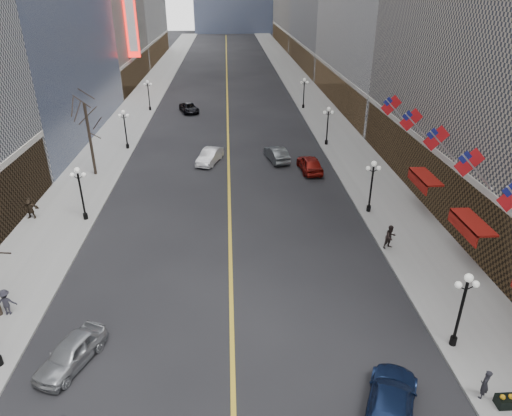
{
  "coord_description": "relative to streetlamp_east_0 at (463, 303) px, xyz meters",
  "views": [
    {
      "loc": [
        0.14,
        -4.01,
        17.52
      ],
      "look_at": [
        1.37,
        16.12,
        7.58
      ],
      "focal_mm": 32.0,
      "sensor_mm": 36.0,
      "label": 1
    }
  ],
  "objects": [
    {
      "name": "sidewalk_west",
      "position": [
        -25.8,
        56.0,
        -2.83
      ],
      "size": [
        6.0,
        230.0,
        0.15
      ],
      "primitive_type": "cube",
      "color": "gray",
      "rests_on": "ground"
    },
    {
      "name": "streetlamp_west_1",
      "position": [
        -23.6,
        16.0,
        0.0
      ],
      "size": [
        1.26,
        0.44,
        4.52
      ],
      "color": "black",
      "rests_on": "sidewalk_west"
    },
    {
      "name": "car_nb_mid",
      "position": [
        -13.8,
        28.87,
        -2.14
      ],
      "size": [
        3.03,
        4.92,
        1.53
      ],
      "primitive_type": "imported",
      "rotation": [
        0.0,
        0.0,
        -0.33
      ],
      "color": "#BBBBBD",
      "rests_on": "ground"
    },
    {
      "name": "streetlamp_east_0",
      "position": [
        0.0,
        0.0,
        0.0
      ],
      "size": [
        1.26,
        0.44,
        4.52
      ],
      "color": "black",
      "rests_on": "sidewalk_east"
    },
    {
      "name": "awning_c",
      "position": [
        4.3,
        16.0,
        0.18
      ],
      "size": [
        1.4,
        4.0,
        0.93
      ],
      "color": "maroon",
      "rests_on": "ground"
    },
    {
      "name": "ped_east_walk",
      "position": [
        -0.2,
        9.99,
        -1.84
      ],
      "size": [
        1.0,
        0.77,
        1.82
      ],
      "primitive_type": "imported",
      "rotation": [
        0.0,
        0.0,
        0.36
      ],
      "color": "black",
      "rests_on": "sidewalk_east"
    },
    {
      "name": "streetlamp_east_1",
      "position": [
        0.0,
        16.0,
        0.0
      ],
      "size": [
        1.26,
        0.44,
        4.52
      ],
      "color": "black",
      "rests_on": "sidewalk_east"
    },
    {
      "name": "tree_west_far",
      "position": [
        -25.3,
        26.0,
        3.34
      ],
      "size": [
        3.6,
        3.6,
        7.92
      ],
      "color": "#2D231C",
      "rests_on": "sidewalk_west"
    },
    {
      "name": "streetlamp_east_3",
      "position": [
        0.0,
        52.0,
        0.0
      ],
      "size": [
        1.26,
        0.44,
        4.52
      ],
      "color": "black",
      "rests_on": "sidewalk_east"
    },
    {
      "name": "flag_4",
      "position": [
        3.51,
        18.0,
        4.39
      ],
      "size": [
        2.87,
        0.12,
        2.87
      ],
      "color": "#B2B2B7",
      "rests_on": "ground"
    },
    {
      "name": "streetlamp_west_3",
      "position": [
        -23.6,
        52.0,
        0.0
      ],
      "size": [
        1.26,
        0.44,
        4.52
      ],
      "color": "black",
      "rests_on": "sidewalk_west"
    },
    {
      "name": "flag_3",
      "position": [
        3.51,
        13.0,
        4.39
      ],
      "size": [
        2.87,
        0.12,
        2.87
      ],
      "color": "#B2B2B7",
      "rests_on": "ground"
    },
    {
      "name": "streetlamp_east_2",
      "position": [
        0.0,
        34.0,
        0.0
      ],
      "size": [
        1.26,
        0.44,
        4.52
      ],
      "color": "black",
      "rests_on": "sidewalk_east"
    },
    {
      "name": "awning_b",
      "position": [
        4.3,
        8.0,
        0.18
      ],
      "size": [
        1.4,
        4.0,
        0.93
      ],
      "color": "maroon",
      "rests_on": "ground"
    },
    {
      "name": "ped_west_walk",
      "position": [
        -24.82,
        4.06,
        -1.92
      ],
      "size": [
        1.12,
        0.6,
        1.66
      ],
      "primitive_type": "imported",
      "rotation": [
        0.0,
        0.0,
        3.29
      ],
      "color": "black",
      "rests_on": "sidewalk_west"
    },
    {
      "name": "flag_5",
      "position": [
        3.51,
        23.0,
        4.39
      ],
      "size": [
        2.87,
        0.12,
        2.87
      ],
      "color": "#B2B2B7",
      "rests_on": "ground"
    },
    {
      "name": "flag_2",
      "position": [
        3.51,
        8.0,
        4.39
      ],
      "size": [
        2.87,
        0.12,
        2.87
      ],
      "color": "#B2B2B7",
      "rests_on": "ground"
    },
    {
      "name": "car_nb_near",
      "position": [
        -19.96,
        -0.03,
        -2.17
      ],
      "size": [
        3.28,
        4.64,
        1.47
      ],
      "primitive_type": "imported",
      "rotation": [
        0.0,
        0.0,
        -0.4
      ],
      "color": "#9EA2A6",
      "rests_on": "ground"
    },
    {
      "name": "streetlamp_west_2",
      "position": [
        -23.6,
        34.0,
        0.0
      ],
      "size": [
        1.26,
        0.44,
        4.52
      ],
      "color": "black",
      "rests_on": "sidewalk_west"
    },
    {
      "name": "car_sb_mid",
      "position": [
        -3.42,
        25.77,
        -2.06
      ],
      "size": [
        2.34,
        5.05,
        1.67
      ],
      "primitive_type": "imported",
      "rotation": [
        0.0,
        0.0,
        3.22
      ],
      "color": "maroon",
      "rests_on": "ground"
    },
    {
      "name": "car_sb_far",
      "position": [
        -6.51,
        29.1,
        -2.12
      ],
      "size": [
        2.59,
        4.97,
        1.56
      ],
      "primitive_type": "imported",
      "rotation": [
        0.0,
        0.0,
        3.35
      ],
      "color": "#464A4D",
      "rests_on": "ground"
    },
    {
      "name": "lane_line",
      "position": [
        -11.8,
        66.0,
        -2.89
      ],
      "size": [
        0.25,
        200.0,
        0.02
      ],
      "primitive_type": "cube",
      "color": "gold",
      "rests_on": "ground"
    },
    {
      "name": "car_sb_near",
      "position": [
        -4.78,
        -4.0,
        -2.15
      ],
      "size": [
        4.09,
        5.58,
        1.5
      ],
      "primitive_type": "imported",
      "rotation": [
        0.0,
        0.0,
        2.71
      ],
      "color": "#132247",
      "rests_on": "ground"
    },
    {
      "name": "ped_west_far",
      "position": [
        -28.09,
        16.47,
        -1.84
      ],
      "size": [
        1.74,
        0.68,
        1.83
      ],
      "primitive_type": "imported",
      "rotation": [
        0.0,
        0.0,
        -0.12
      ],
      "color": "black",
      "rests_on": "sidewalk_west"
    },
    {
      "name": "ped_ne_corner",
      "position": [
        -0.2,
        -3.45,
        -1.95
      ],
      "size": [
        0.72,
        0.71,
        1.6
      ],
      "primitive_type": "imported",
      "rotation": [
        0.0,
        0.0,
        3.9
      ],
      "color": "black",
      "rests_on": "sidewalk_east"
    },
    {
      "name": "car_nb_far",
      "position": [
        -17.55,
        50.81,
        -2.22
      ],
      "size": [
        3.6,
        5.33,
        1.36
      ],
      "primitive_type": "imported",
      "rotation": [
        0.0,
        0.0,
        0.3
      ],
      "color": "black",
      "rests_on": "ground"
    },
    {
      "name": "sidewalk_east",
      "position": [
        2.2,
        56.0,
        -2.83
      ],
      "size": [
        6.0,
        230.0,
        0.15
      ],
      "primitive_type": "cube",
      "color": "gray",
      "rests_on": "ground"
    },
    {
      "name": "theatre_marquee",
      "position": [
        -27.68,
        66.0,
        9.1
      ],
      "size": [
        2.0,
        0.55,
        12.0
      ],
      "color": "red",
      "rests_on": "ground"
    }
  ]
}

